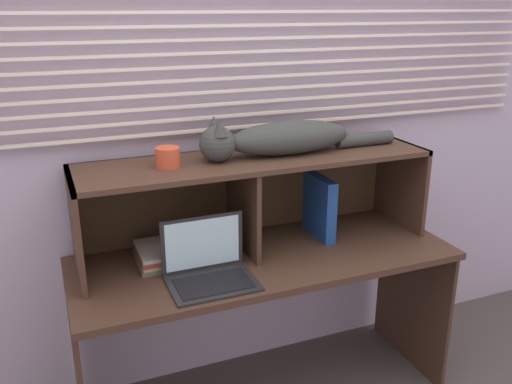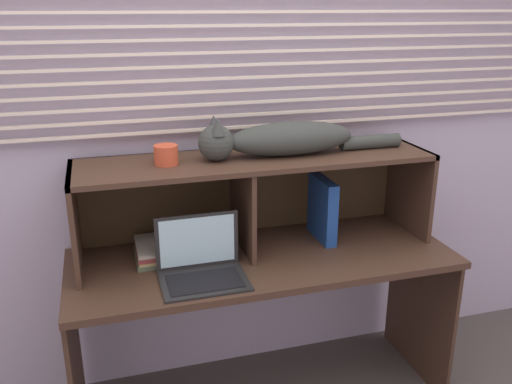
# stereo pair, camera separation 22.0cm
# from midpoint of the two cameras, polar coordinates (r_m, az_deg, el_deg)

# --- Properties ---
(back_panel_with_blinds) EXTENTS (4.40, 0.08, 2.50)m
(back_panel_with_blinds) POSITION_cam_midpoint_polar(r_m,az_deg,el_deg) (2.51, 0.93, 7.48)
(back_panel_with_blinds) COLOR #B6AEC5
(back_panel_with_blinds) RESTS_ON ground
(desk) EXTENTS (1.64, 0.62, 0.74)m
(desk) POSITION_cam_midpoint_polar(r_m,az_deg,el_deg) (2.42, 3.35, -9.54)
(desk) COLOR #422C1F
(desk) RESTS_ON ground
(hutch_shelf_unit) EXTENTS (1.53, 0.40, 0.41)m
(hutch_shelf_unit) POSITION_cam_midpoint_polar(r_m,az_deg,el_deg) (2.37, 2.27, 1.17)
(hutch_shelf_unit) COLOR #422C1F
(hutch_shelf_unit) RESTS_ON desk
(cat) EXTENTS (0.92, 0.17, 0.18)m
(cat) POSITION_cam_midpoint_polar(r_m,az_deg,el_deg) (2.32, 5.29, 5.51)
(cat) COLOR #353A35
(cat) RESTS_ON hutch_shelf_unit
(laptop) EXTENTS (0.34, 0.25, 0.24)m
(laptop) POSITION_cam_midpoint_polar(r_m,az_deg,el_deg) (2.16, -2.79, -7.78)
(laptop) COLOR black
(laptop) RESTS_ON desk
(binder_upright) EXTENTS (0.05, 0.23, 0.29)m
(binder_upright) POSITION_cam_midpoint_polar(r_m,az_deg,el_deg) (2.51, 9.46, -1.80)
(binder_upright) COLOR navy
(binder_upright) RESTS_ON desk
(book_stack) EXTENTS (0.20, 0.24, 0.07)m
(book_stack) POSITION_cam_midpoint_polar(r_m,az_deg,el_deg) (2.34, -7.44, -6.08)
(book_stack) COLOR #516045
(book_stack) RESTS_ON desk
(small_basket) EXTENTS (0.10, 0.10, 0.08)m
(small_basket) POSITION_cam_midpoint_polar(r_m,az_deg,el_deg) (2.20, -6.58, 3.84)
(small_basket) COLOR #C44A2C
(small_basket) RESTS_ON hutch_shelf_unit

